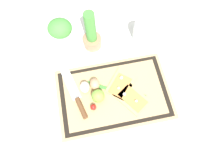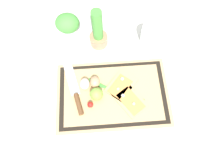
{
  "view_description": "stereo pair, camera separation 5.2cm",
  "coord_description": "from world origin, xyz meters",
  "px_view_note": "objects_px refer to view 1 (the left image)",
  "views": [
    {
      "loc": [
        -0.08,
        -0.35,
        0.95
      ],
      "look_at": [
        0.0,
        0.04,
        0.04
      ],
      "focal_mm": 35.0,
      "sensor_mm": 36.0,
      "label": 1
    },
    {
      "loc": [
        -0.03,
        -0.35,
        0.95
      ],
      "look_at": [
        0.0,
        0.04,
        0.04
      ],
      "focal_mm": 35.0,
      "sensor_mm": 36.0,
      "label": 2
    }
  ],
  "objects_px": {
    "egg_brown": "(95,84)",
    "sauce_jar": "(141,33)",
    "knife": "(77,99)",
    "herb_pot": "(92,35)",
    "lime": "(98,96)",
    "herb_glass": "(61,33)",
    "pizza_slice_far": "(121,84)",
    "pizza_slice_near": "(131,97)",
    "egg_pink": "(85,87)",
    "cherry_tomato_red": "(93,107)"
  },
  "relations": [
    {
      "from": "egg_brown",
      "to": "pizza_slice_far",
      "type": "bearing_deg",
      "value": -8.97
    },
    {
      "from": "cherry_tomato_red",
      "to": "herb_glass",
      "type": "relative_size",
      "value": 0.14
    },
    {
      "from": "herb_glass",
      "to": "pizza_slice_near",
      "type": "bearing_deg",
      "value": -53.4
    },
    {
      "from": "egg_pink",
      "to": "herb_glass",
      "type": "relative_size",
      "value": 0.29
    },
    {
      "from": "pizza_slice_near",
      "to": "knife",
      "type": "height_order",
      "value": "pizza_slice_near"
    },
    {
      "from": "pizza_slice_far",
      "to": "herb_glass",
      "type": "height_order",
      "value": "herb_glass"
    },
    {
      "from": "egg_brown",
      "to": "cherry_tomato_red",
      "type": "height_order",
      "value": "egg_brown"
    },
    {
      "from": "herb_pot",
      "to": "herb_glass",
      "type": "distance_m",
      "value": 0.14
    },
    {
      "from": "egg_brown",
      "to": "sauce_jar",
      "type": "distance_m",
      "value": 0.36
    },
    {
      "from": "pizza_slice_far",
      "to": "lime",
      "type": "distance_m",
      "value": 0.13
    },
    {
      "from": "egg_brown",
      "to": "sauce_jar",
      "type": "relative_size",
      "value": 0.49
    },
    {
      "from": "egg_pink",
      "to": "lime",
      "type": "bearing_deg",
      "value": -48.34
    },
    {
      "from": "egg_pink",
      "to": "cherry_tomato_red",
      "type": "height_order",
      "value": "egg_pink"
    },
    {
      "from": "knife",
      "to": "sauce_jar",
      "type": "height_order",
      "value": "sauce_jar"
    },
    {
      "from": "lime",
      "to": "cherry_tomato_red",
      "type": "distance_m",
      "value": 0.05
    },
    {
      "from": "sauce_jar",
      "to": "herb_glass",
      "type": "bearing_deg",
      "value": 175.63
    },
    {
      "from": "cherry_tomato_red",
      "to": "pizza_slice_far",
      "type": "bearing_deg",
      "value": 30.74
    },
    {
      "from": "egg_brown",
      "to": "herb_glass",
      "type": "bearing_deg",
      "value": 112.91
    },
    {
      "from": "knife",
      "to": "egg_brown",
      "type": "height_order",
      "value": "egg_brown"
    },
    {
      "from": "knife",
      "to": "egg_pink",
      "type": "height_order",
      "value": "egg_pink"
    },
    {
      "from": "herb_pot",
      "to": "knife",
      "type": "bearing_deg",
      "value": -112.63
    },
    {
      "from": "knife",
      "to": "sauce_jar",
      "type": "relative_size",
      "value": 2.72
    },
    {
      "from": "pizza_slice_near",
      "to": "knife",
      "type": "distance_m",
      "value": 0.24
    },
    {
      "from": "pizza_slice_far",
      "to": "cherry_tomato_red",
      "type": "xyz_separation_m",
      "value": [
        -0.14,
        -0.09,
        0.01
      ]
    },
    {
      "from": "herb_pot",
      "to": "lime",
      "type": "bearing_deg",
      "value": -94.61
    },
    {
      "from": "cherry_tomato_red",
      "to": "sauce_jar",
      "type": "height_order",
      "value": "sauce_jar"
    },
    {
      "from": "cherry_tomato_red",
      "to": "herb_pot",
      "type": "bearing_deg",
      "value": 81.02
    },
    {
      "from": "knife",
      "to": "herb_pot",
      "type": "distance_m",
      "value": 0.31
    },
    {
      "from": "egg_pink",
      "to": "cherry_tomato_red",
      "type": "bearing_deg",
      "value": -78.04
    },
    {
      "from": "egg_brown",
      "to": "cherry_tomato_red",
      "type": "bearing_deg",
      "value": -103.52
    },
    {
      "from": "pizza_slice_near",
      "to": "herb_glass",
      "type": "distance_m",
      "value": 0.44
    },
    {
      "from": "herb_pot",
      "to": "sauce_jar",
      "type": "relative_size",
      "value": 2.07
    },
    {
      "from": "sauce_jar",
      "to": "herb_glass",
      "type": "height_order",
      "value": "herb_glass"
    },
    {
      "from": "pizza_slice_near",
      "to": "herb_glass",
      "type": "relative_size",
      "value": 0.98
    },
    {
      "from": "pizza_slice_far",
      "to": "knife",
      "type": "relative_size",
      "value": 0.56
    },
    {
      "from": "lime",
      "to": "herb_glass",
      "type": "bearing_deg",
      "value": 109.45
    },
    {
      "from": "pizza_slice_near",
      "to": "cherry_tomato_red",
      "type": "relative_size",
      "value": 6.97
    },
    {
      "from": "lime",
      "to": "herb_glass",
      "type": "xyz_separation_m",
      "value": [
        -0.11,
        0.32,
        0.07
      ]
    },
    {
      "from": "knife",
      "to": "lime",
      "type": "relative_size",
      "value": 5.06
    },
    {
      "from": "egg_brown",
      "to": "herb_pot",
      "type": "relative_size",
      "value": 0.24
    },
    {
      "from": "knife",
      "to": "egg_pink",
      "type": "xyz_separation_m",
      "value": [
        0.04,
        0.04,
        0.01
      ]
    },
    {
      "from": "sauce_jar",
      "to": "knife",
      "type": "bearing_deg",
      "value": -143.09
    },
    {
      "from": "pizza_slice_near",
      "to": "lime",
      "type": "xyz_separation_m",
      "value": [
        -0.15,
        0.03,
        0.02
      ]
    },
    {
      "from": "pizza_slice_far",
      "to": "egg_pink",
      "type": "relative_size",
      "value": 3.12
    },
    {
      "from": "pizza_slice_near",
      "to": "lime",
      "type": "height_order",
      "value": "lime"
    },
    {
      "from": "pizza_slice_far",
      "to": "egg_pink",
      "type": "bearing_deg",
      "value": 175.75
    },
    {
      "from": "herb_pot",
      "to": "sauce_jar",
      "type": "bearing_deg",
      "value": -2.27
    },
    {
      "from": "pizza_slice_near",
      "to": "cherry_tomato_red",
      "type": "bearing_deg",
      "value": -175.53
    },
    {
      "from": "knife",
      "to": "herb_pot",
      "type": "bearing_deg",
      "value": 67.37
    },
    {
      "from": "knife",
      "to": "herb_glass",
      "type": "bearing_deg",
      "value": 93.43
    }
  ]
}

